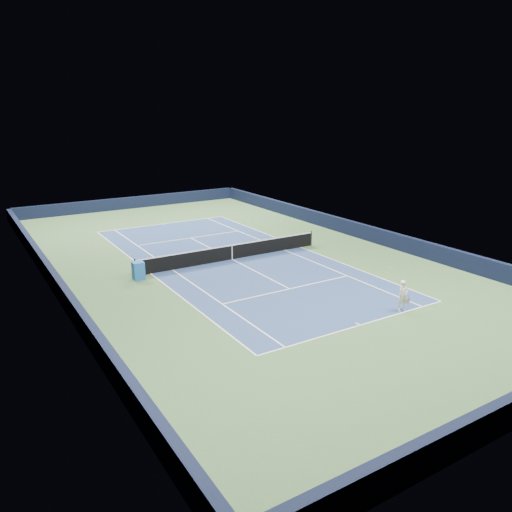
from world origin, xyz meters
TOP-DOWN VIEW (x-y plane):
  - ground at (0.00, 0.00)m, footprint 40.00×40.00m
  - wall_far at (0.00, 19.82)m, footprint 22.00×0.35m
  - wall_right at (10.82, 0.00)m, footprint 0.35×40.00m
  - wall_left at (-10.82, 0.00)m, footprint 0.35×40.00m
  - court_surface at (0.00, 0.00)m, footprint 10.97×23.77m
  - baseline_far at (0.00, 11.88)m, footprint 10.97×0.08m
  - baseline_near at (0.00, -11.88)m, footprint 10.97×0.08m
  - sideline_doubles_right at (5.49, 0.00)m, footprint 0.08×23.77m
  - sideline_doubles_left at (-5.49, 0.00)m, footprint 0.08×23.77m
  - sideline_singles_right at (4.12, 0.00)m, footprint 0.08×23.77m
  - sideline_singles_left at (-4.12, 0.00)m, footprint 0.08×23.77m
  - service_line_far at (0.00, 6.40)m, footprint 8.23×0.08m
  - service_line_near at (0.00, -6.40)m, footprint 8.23×0.08m
  - center_service_line at (0.00, 0.00)m, footprint 0.08×12.80m
  - center_mark_far at (0.00, 11.73)m, footprint 0.08×0.30m
  - center_mark_near at (0.00, -11.73)m, footprint 0.08×0.30m
  - tennis_net at (0.00, 0.00)m, footprint 12.90×0.10m
  - sponsor_cube at (-6.40, -0.56)m, footprint 0.63×0.57m
  - tennis_player at (2.89, -11.67)m, footprint 0.75×1.24m

SIDE VIEW (x-z plane):
  - ground at x=0.00m, z-range 0.00..0.00m
  - court_surface at x=0.00m, z-range 0.00..0.01m
  - baseline_far at x=0.00m, z-range 0.01..0.01m
  - baseline_near at x=0.00m, z-range 0.01..0.01m
  - sideline_doubles_right at x=5.49m, z-range 0.01..0.01m
  - sideline_doubles_left at x=-5.49m, z-range 0.01..0.01m
  - sideline_singles_right at x=4.12m, z-range 0.01..0.01m
  - sideline_singles_left at x=-4.12m, z-range 0.01..0.01m
  - service_line_far at x=0.00m, z-range 0.01..0.01m
  - service_line_near at x=0.00m, z-range 0.01..0.01m
  - center_service_line at x=0.00m, z-range 0.01..0.01m
  - center_mark_far at x=0.00m, z-range 0.01..0.01m
  - center_mark_near at x=0.00m, z-range 0.01..0.01m
  - tennis_net at x=0.00m, z-range -0.03..1.04m
  - sponsor_cube at x=-6.40m, z-range 0.00..1.02m
  - wall_far at x=0.00m, z-range 0.00..1.10m
  - wall_right at x=10.82m, z-range 0.00..1.10m
  - wall_left at x=-10.82m, z-range 0.00..1.10m
  - tennis_player at x=2.89m, z-range -0.19..1.73m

